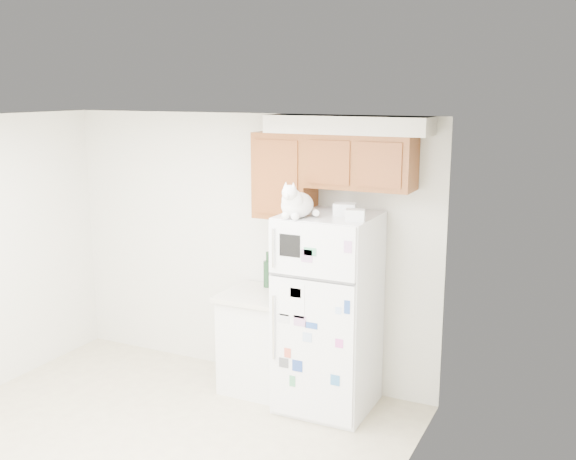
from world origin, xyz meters
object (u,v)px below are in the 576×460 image
Objects in this scene: bottle_green at (268,269)px; storage_box_back at (345,209)px; base_counter at (261,340)px; storage_box_front at (355,215)px; refrigerator at (328,313)px; bottle_amber at (276,274)px; cat at (296,204)px.

storage_box_back is at bearing -15.34° from bottle_green.
storage_box_front is (0.97, -0.22, 1.28)m from base_counter.
refrigerator reaches higher than base_counter.
storage_box_front is at bearing -27.70° from refrigerator.
refrigerator is 0.79m from bottle_green.
bottle_green is at bearing 152.07° from storage_box_back.
storage_box_back reaches higher than base_counter.
bottle_amber is (-0.61, 0.24, 0.21)m from refrigerator.
bottle_amber is (-0.74, 0.21, -0.69)m from storage_box_back.
base_counter is 0.65m from bottle_green.
storage_box_back is 0.54× the size of bottle_green.
base_counter is 1.52m from storage_box_back.
cat reaches higher than bottle_green.
bottle_amber is (-0.42, 0.48, -0.76)m from cat.
cat is 2.45× the size of storage_box_back.
base_counter is at bearing 173.90° from refrigerator.
storage_box_front reaches higher than bottle_green.
storage_box_front reaches higher than bottle_amber.
storage_box_back is (0.31, 0.27, -0.07)m from cat.
refrigerator is 0.69m from bottle_amber.
storage_box_back reaches higher than storage_box_front.
bottle_amber is (-0.89, 0.39, -0.69)m from storage_box_front.
storage_box_back is at bearing 12.84° from refrigerator.
cat is 0.42m from storage_box_back.
storage_box_front is 1.26m from bottle_green.
base_counter is 3.36× the size of bottle_amber.
storage_box_back reaches higher than refrigerator.
storage_box_front reaches higher than refrigerator.
refrigerator is 6.21× the size of bottle_amber.
cat is (-0.19, -0.24, 0.96)m from refrigerator.
bottle_amber is at bearing -10.31° from bottle_green.
refrigerator is 1.01m from cat.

